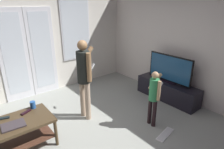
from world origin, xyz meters
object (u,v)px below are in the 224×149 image
(flat_screen_tv, at_px, (170,69))
(dvd_remote_slim, at_px, (26,112))
(person_child, at_px, (154,94))
(loose_keyboard, at_px, (165,134))
(tv_stand, at_px, (167,91))
(person_adult, at_px, (84,74))
(cup_near_edge, at_px, (33,105))
(coffee_table, at_px, (21,128))
(tv_remote_black, at_px, (3,118))
(laptop_closed, at_px, (13,125))

(flat_screen_tv, bearing_deg, dvd_remote_slim, 168.51)
(person_child, relative_size, dvd_remote_slim, 6.17)
(flat_screen_tv, distance_m, loose_keyboard, 1.56)
(tv_stand, height_order, flat_screen_tv, flat_screen_tv)
(person_adult, distance_m, loose_keyboard, 1.78)
(flat_screen_tv, relative_size, cup_near_edge, 8.89)
(flat_screen_tv, height_order, person_child, flat_screen_tv)
(loose_keyboard, bearing_deg, person_child, 80.04)
(loose_keyboard, bearing_deg, coffee_table, 147.94)
(person_child, bearing_deg, coffee_table, 156.65)
(person_child, bearing_deg, loose_keyboard, -99.96)
(tv_stand, height_order, loose_keyboard, tv_stand)
(coffee_table, height_order, person_child, person_child)
(loose_keyboard, distance_m, dvd_remote_slim, 2.35)
(tv_stand, relative_size, person_adult, 0.97)
(flat_screen_tv, bearing_deg, coffee_table, 171.94)
(tv_remote_black, bearing_deg, person_adult, 13.58)
(tv_stand, relative_size, loose_keyboard, 3.27)
(person_child, height_order, laptop_closed, person_child)
(person_child, bearing_deg, flat_screen_tv, 22.35)
(tv_stand, bearing_deg, flat_screen_tv, 114.57)
(coffee_table, bearing_deg, loose_keyboard, -32.06)
(laptop_closed, relative_size, cup_near_edge, 2.60)
(tv_remote_black, relative_size, dvd_remote_slim, 1.00)
(loose_keyboard, relative_size, tv_remote_black, 2.68)
(person_child, distance_m, tv_remote_black, 2.46)
(tv_stand, distance_m, laptop_closed, 3.23)
(person_adult, height_order, person_child, person_adult)
(flat_screen_tv, distance_m, dvd_remote_slim, 3.02)
(tv_stand, bearing_deg, person_child, -157.85)
(tv_stand, height_order, person_child, person_child)
(flat_screen_tv, bearing_deg, loose_keyboard, -144.85)
(person_adult, bearing_deg, dvd_remote_slim, 177.31)
(loose_keyboard, bearing_deg, dvd_remote_slim, 142.67)
(flat_screen_tv, height_order, tv_remote_black, flat_screen_tv)
(tv_stand, relative_size, cup_near_edge, 12.34)
(coffee_table, height_order, dvd_remote_slim, dvd_remote_slim)
(laptop_closed, bearing_deg, cup_near_edge, 44.89)
(coffee_table, xyz_separation_m, tv_remote_black, (-0.18, 0.20, 0.14))
(flat_screen_tv, relative_size, dvd_remote_slim, 6.32)
(person_adult, height_order, tv_remote_black, person_adult)
(tv_stand, height_order, cup_near_edge, cup_near_edge)
(person_adult, xyz_separation_m, loose_keyboard, (0.75, -1.34, -0.91))
(person_adult, distance_m, laptop_closed, 1.40)
(laptop_closed, xyz_separation_m, cup_near_edge, (0.38, 0.32, 0.05))
(flat_screen_tv, distance_m, tv_remote_black, 3.34)
(flat_screen_tv, bearing_deg, laptop_closed, 173.71)
(laptop_closed, distance_m, cup_near_edge, 0.50)
(laptop_closed, bearing_deg, person_adult, 13.20)
(tv_remote_black, bearing_deg, coffee_table, -31.21)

